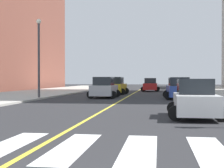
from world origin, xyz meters
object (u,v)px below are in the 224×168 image
at_px(car_black_sixth, 176,88).
at_px(car_red_third, 150,85).
at_px(car_white_second, 195,100).
at_px(street_lamp, 39,51).
at_px(car_blue_fourth, 179,89).
at_px(car_yellow_fifth, 115,86).
at_px(car_gray_seventh, 113,84).
at_px(car_silver_nearest, 104,88).

bearing_deg(car_black_sixth, car_red_third, -74.98).
xyz_separation_m(car_white_second, car_red_third, (-2.94, 33.51, 0.07)).
bearing_deg(street_lamp, car_blue_fourth, 8.02).
xyz_separation_m(car_yellow_fifth, car_gray_seventh, (-2.96, 18.52, 0.00)).
bearing_deg(car_white_second, car_black_sixth, -90.06).
distance_m(car_blue_fourth, street_lamp, 13.35).
bearing_deg(car_blue_fourth, car_silver_nearest, -10.00).
relative_size(car_silver_nearest, car_white_second, 1.11).
height_order(car_silver_nearest, car_gray_seventh, car_gray_seventh).
bearing_deg(car_yellow_fifth, car_silver_nearest, -88.01).
bearing_deg(car_blue_fourth, car_yellow_fifth, -51.49).
relative_size(car_black_sixth, street_lamp, 0.58).
relative_size(car_yellow_fifth, street_lamp, 0.66).
height_order(car_silver_nearest, car_black_sixth, car_silver_nearest).
bearing_deg(car_silver_nearest, car_blue_fourth, -6.79).
xyz_separation_m(car_silver_nearest, car_blue_fourth, (7.13, -0.98, -0.02)).
height_order(car_white_second, street_lamp, street_lamp).
bearing_deg(car_gray_seventh, car_black_sixth, -63.55).
bearing_deg(car_silver_nearest, car_red_third, 78.28).
xyz_separation_m(car_blue_fourth, street_lamp, (-12.77, -1.80, 3.48)).
height_order(car_silver_nearest, car_yellow_fifth, car_yellow_fifth).
bearing_deg(car_silver_nearest, car_white_second, -64.76).
bearing_deg(car_yellow_fifth, car_gray_seventh, 101.93).
distance_m(car_white_second, car_blue_fourth, 14.58).
distance_m(car_silver_nearest, car_white_second, 17.06).
bearing_deg(car_gray_seventh, car_white_second, -75.46).
distance_m(car_black_sixth, street_lamp, 15.17).
height_order(car_white_second, car_black_sixth, car_white_second).
distance_m(car_silver_nearest, car_blue_fourth, 7.20).
relative_size(car_silver_nearest, car_red_third, 1.03).
height_order(car_gray_seventh, street_lamp, street_lamp).
bearing_deg(car_black_sixth, car_blue_fourth, 91.38).
bearing_deg(car_blue_fourth, car_gray_seventh, -71.67).
distance_m(car_blue_fourth, car_black_sixth, 5.50).
relative_size(car_white_second, car_red_third, 0.92).
xyz_separation_m(car_silver_nearest, car_gray_seventh, (-2.85, 25.71, 0.03)).
bearing_deg(car_gray_seventh, car_yellow_fifth, -79.81).
distance_m(car_gray_seventh, street_lamp, 28.83).
relative_size(car_blue_fourth, car_yellow_fifth, 0.95).
xyz_separation_m(car_silver_nearest, car_red_third, (4.06, 17.95, -0.02)).
relative_size(car_red_third, car_gray_seventh, 0.95).
bearing_deg(car_white_second, car_blue_fourth, -90.05).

